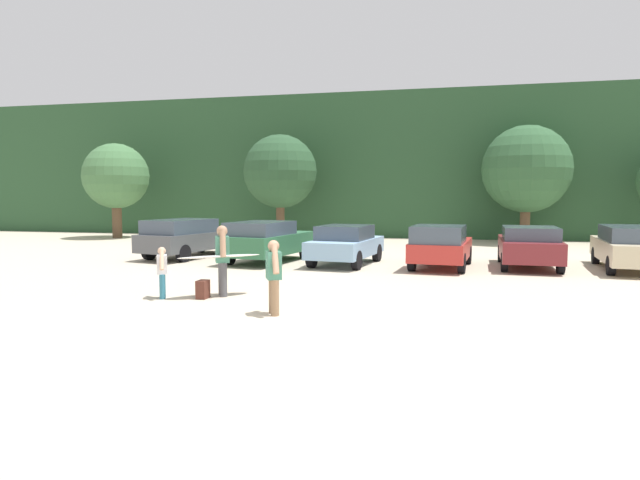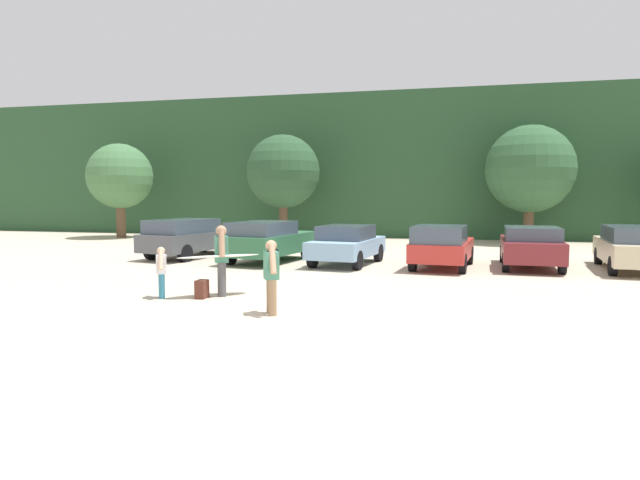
{
  "view_description": "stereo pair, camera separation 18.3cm",
  "coord_description": "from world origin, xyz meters",
  "px_view_note": "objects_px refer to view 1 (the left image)",
  "views": [
    {
      "loc": [
        3.2,
        -9.61,
        2.55
      ],
      "look_at": [
        -0.64,
        6.3,
        1.21
      ],
      "focal_mm": 31.5,
      "sensor_mm": 36.0,
      "label": 1
    },
    {
      "loc": [
        3.38,
        -9.57,
        2.55
      ],
      "look_at": [
        -0.64,
        6.3,
        1.21
      ],
      "focal_mm": 31.5,
      "sensor_mm": 36.0,
      "label": 2
    }
  ],
  "objects_px": {
    "parked_car_maroon": "(529,246)",
    "person_companion": "(274,273)",
    "parked_car_champagne": "(633,247)",
    "person_child": "(162,269)",
    "parked_car_dark_gray": "(189,237)",
    "parked_car_forest_green": "(267,240)",
    "person_adult": "(222,256)",
    "surfboard_white": "(219,256)",
    "backpack_dropped": "(203,289)",
    "parked_car_red": "(441,246)",
    "parked_car_sky_blue": "(346,244)"
  },
  "relations": [
    {
      "from": "parked_car_maroon",
      "to": "person_companion",
      "type": "distance_m",
      "value": 11.14
    },
    {
      "from": "parked_car_champagne",
      "to": "person_child",
      "type": "xyz_separation_m",
      "value": [
        -12.71,
        -8.2,
        -0.09
      ]
    },
    {
      "from": "parked_car_dark_gray",
      "to": "parked_car_champagne",
      "type": "distance_m",
      "value": 16.16
    },
    {
      "from": "parked_car_dark_gray",
      "to": "parked_car_champagne",
      "type": "relative_size",
      "value": 1.06
    },
    {
      "from": "parked_car_forest_green",
      "to": "parked_car_maroon",
      "type": "bearing_deg",
      "value": -77.03
    },
    {
      "from": "parked_car_forest_green",
      "to": "person_adult",
      "type": "height_order",
      "value": "person_adult"
    },
    {
      "from": "person_companion",
      "to": "surfboard_white",
      "type": "distance_m",
      "value": 2.62
    },
    {
      "from": "person_companion",
      "to": "parked_car_forest_green",
      "type": "bearing_deg",
      "value": -97.29
    },
    {
      "from": "parked_car_forest_green",
      "to": "parked_car_maroon",
      "type": "xyz_separation_m",
      "value": [
        9.34,
        0.61,
        -0.06
      ]
    },
    {
      "from": "parked_car_champagne",
      "to": "surfboard_white",
      "type": "relative_size",
      "value": 2.39
    },
    {
      "from": "parked_car_dark_gray",
      "to": "parked_car_forest_green",
      "type": "xyz_separation_m",
      "value": [
        3.55,
        -0.78,
        -0.0
      ]
    },
    {
      "from": "surfboard_white",
      "to": "parked_car_maroon",
      "type": "bearing_deg",
      "value": -175.97
    },
    {
      "from": "parked_car_champagne",
      "to": "backpack_dropped",
      "type": "distance_m",
      "value": 14.22
    },
    {
      "from": "parked_car_champagne",
      "to": "person_adult",
      "type": "distance_m",
      "value": 13.68
    },
    {
      "from": "person_companion",
      "to": "backpack_dropped",
      "type": "xyz_separation_m",
      "value": [
        -2.26,
        1.32,
        -0.67
      ]
    },
    {
      "from": "parked_car_red",
      "to": "person_companion",
      "type": "relative_size",
      "value": 2.57
    },
    {
      "from": "person_child",
      "to": "parked_car_forest_green",
      "type": "bearing_deg",
      "value": -118.01
    },
    {
      "from": "parked_car_forest_green",
      "to": "person_adult",
      "type": "relative_size",
      "value": 2.55
    },
    {
      "from": "parked_car_forest_green",
      "to": "surfboard_white",
      "type": "distance_m",
      "value": 7.03
    },
    {
      "from": "parked_car_dark_gray",
      "to": "parked_car_forest_green",
      "type": "relative_size",
      "value": 1.13
    },
    {
      "from": "parked_car_sky_blue",
      "to": "person_adult",
      "type": "xyz_separation_m",
      "value": [
        -1.81,
        -6.85,
        0.24
      ]
    },
    {
      "from": "person_adult",
      "to": "surfboard_white",
      "type": "height_order",
      "value": "person_adult"
    },
    {
      "from": "parked_car_maroon",
      "to": "person_child",
      "type": "bearing_deg",
      "value": 132.75
    },
    {
      "from": "person_adult",
      "to": "person_companion",
      "type": "height_order",
      "value": "person_adult"
    },
    {
      "from": "parked_car_dark_gray",
      "to": "person_adult",
      "type": "bearing_deg",
      "value": -135.91
    },
    {
      "from": "person_child",
      "to": "parked_car_champagne",
      "type": "bearing_deg",
      "value": -174.38
    },
    {
      "from": "person_adult",
      "to": "surfboard_white",
      "type": "bearing_deg",
      "value": 38.3
    },
    {
      "from": "person_child",
      "to": "parked_car_sky_blue",
      "type": "bearing_deg",
      "value": -139.66
    },
    {
      "from": "parked_car_maroon",
      "to": "backpack_dropped",
      "type": "relative_size",
      "value": 9.38
    },
    {
      "from": "parked_car_sky_blue",
      "to": "parked_car_champagne",
      "type": "bearing_deg",
      "value": -78.7
    },
    {
      "from": "person_adult",
      "to": "surfboard_white",
      "type": "relative_size",
      "value": 0.88
    },
    {
      "from": "parked_car_champagne",
      "to": "person_child",
      "type": "bearing_deg",
      "value": 127.33
    },
    {
      "from": "parked_car_sky_blue",
      "to": "surfboard_white",
      "type": "relative_size",
      "value": 2.08
    },
    {
      "from": "person_child",
      "to": "backpack_dropped",
      "type": "height_order",
      "value": "person_child"
    },
    {
      "from": "parked_car_red",
      "to": "person_child",
      "type": "relative_size",
      "value": 3.22
    },
    {
      "from": "parked_car_sky_blue",
      "to": "parked_car_red",
      "type": "distance_m",
      "value": 3.38
    },
    {
      "from": "parked_car_champagne",
      "to": "person_companion",
      "type": "xyz_separation_m",
      "value": [
        -9.47,
        -9.32,
        0.09
      ]
    },
    {
      "from": "parked_car_champagne",
      "to": "surfboard_white",
      "type": "height_order",
      "value": "parked_car_champagne"
    },
    {
      "from": "backpack_dropped",
      "to": "person_companion",
      "type": "bearing_deg",
      "value": -30.3
    },
    {
      "from": "parked_car_red",
      "to": "person_adult",
      "type": "height_order",
      "value": "person_adult"
    },
    {
      "from": "parked_car_dark_gray",
      "to": "parked_car_red",
      "type": "relative_size",
      "value": 1.25
    },
    {
      "from": "parked_car_red",
      "to": "parked_car_maroon",
      "type": "height_order",
      "value": "parked_car_red"
    },
    {
      "from": "parked_car_champagne",
      "to": "backpack_dropped",
      "type": "height_order",
      "value": "parked_car_champagne"
    },
    {
      "from": "parked_car_dark_gray",
      "to": "parked_car_sky_blue",
      "type": "distance_m",
      "value": 6.6
    },
    {
      "from": "person_adult",
      "to": "person_child",
      "type": "distance_m",
      "value": 1.49
    },
    {
      "from": "parked_car_sky_blue",
      "to": "surfboard_white",
      "type": "xyz_separation_m",
      "value": [
        -1.85,
        -6.94,
        0.25
      ]
    },
    {
      "from": "surfboard_white",
      "to": "parked_car_champagne",
      "type": "bearing_deg",
      "value": 175.04
    },
    {
      "from": "parked_car_maroon",
      "to": "person_child",
      "type": "xyz_separation_m",
      "value": [
        -9.45,
        -8.12,
        -0.05
      ]
    },
    {
      "from": "parked_car_forest_green",
      "to": "person_adult",
      "type": "xyz_separation_m",
      "value": [
        1.19,
        -6.84,
        0.17
      ]
    },
    {
      "from": "parked_car_dark_gray",
      "to": "parked_car_sky_blue",
      "type": "xyz_separation_m",
      "value": [
        6.56,
        -0.77,
        -0.07
      ]
    }
  ]
}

